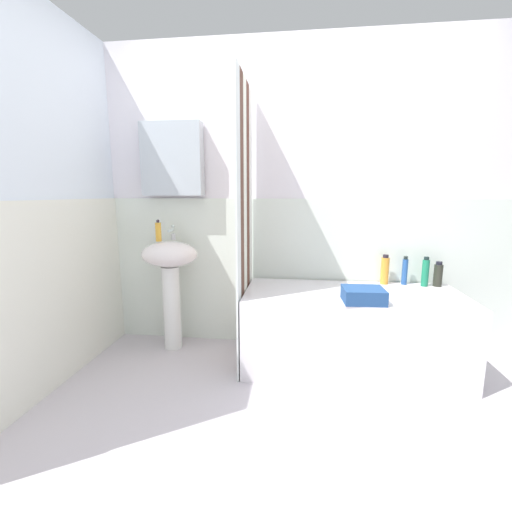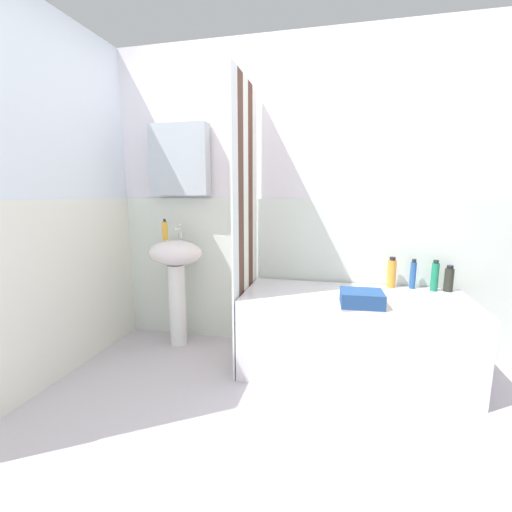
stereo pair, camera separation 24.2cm
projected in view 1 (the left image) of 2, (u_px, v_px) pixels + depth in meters
The scene contains 13 objects.
ground_plane at pixel (295, 453), 1.70m from camera, with size 4.80×5.60×0.04m, color silver.
wall_back_tiled at pixel (292, 206), 2.73m from camera, with size 3.60×0.18×2.40m.
wall_left_tiled at pixel (31, 214), 2.03m from camera, with size 0.07×1.81×2.40m.
sink at pixel (170, 271), 2.71m from camera, with size 0.44×0.34×0.87m.
faucet at pixel (172, 232), 2.74m from camera, with size 0.03×0.12×0.12m.
soap_dispenser at pixel (158, 232), 2.67m from camera, with size 0.04×0.04×0.17m.
bathtub at pixel (351, 330), 2.47m from camera, with size 1.50×0.65×0.56m, color white.
shower_curtain at pixel (245, 228), 2.44m from camera, with size 0.01×0.65×2.00m.
body_wash_bottle at pixel (438, 275), 2.57m from camera, with size 0.06×0.06×0.19m.
conditioner_bottle at pixel (425, 272), 2.57m from camera, with size 0.05×0.05×0.22m.
lotion_bottle at pixel (405, 271), 2.62m from camera, with size 0.04×0.04×0.22m.
shampoo_bottle at pixel (385, 270), 2.63m from camera, with size 0.06×0.06×0.23m.
towel_folded at pixel (363, 295), 2.19m from camera, with size 0.25×0.21×0.09m, color navy.
Camera 1 is at (0.00, -1.51, 1.24)m, focal length 24.24 mm.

